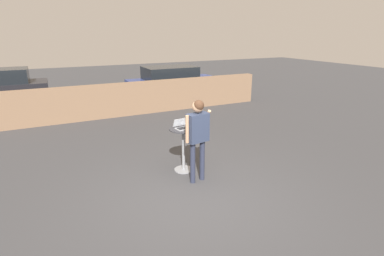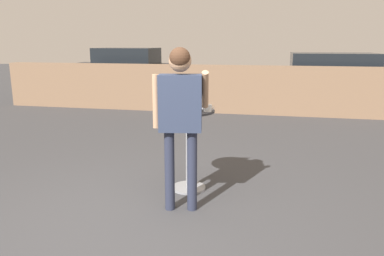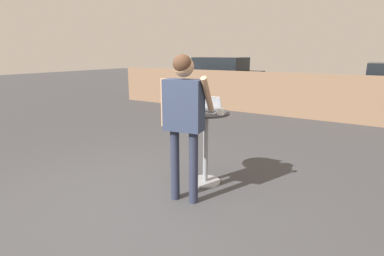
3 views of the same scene
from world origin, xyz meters
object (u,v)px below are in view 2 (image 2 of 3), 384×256
at_px(cafe_table, 189,139).
at_px(standing_person, 180,108).
at_px(parked_car_near_street, 337,78).
at_px(laptop, 188,106).
at_px(parked_car_further_down, 124,69).
at_px(coffee_mug, 208,108).

relative_size(cafe_table, standing_person, 0.57).
bearing_deg(parked_car_near_street, standing_person, -109.37).
height_order(laptop, parked_car_further_down, parked_car_further_down).
relative_size(laptop, standing_person, 0.21).
distance_m(cafe_table, parked_car_further_down, 9.94).
height_order(laptop, standing_person, standing_person).
relative_size(cafe_table, parked_car_further_down, 0.25).
bearing_deg(coffee_mug, cafe_table, 167.29).
bearing_deg(cafe_table, parked_car_further_down, 116.75).
bearing_deg(coffee_mug, parked_car_further_down, 117.88).
distance_m(cafe_table, parked_car_near_street, 7.94).
bearing_deg(parked_car_further_down, standing_person, -64.51).
xyz_separation_m(laptop, parked_car_near_street, (2.87, 7.39, -0.28)).
distance_m(cafe_table, coffee_mug, 0.49).
relative_size(laptop, parked_car_near_street, 0.09).
distance_m(coffee_mug, standing_person, 0.60).
bearing_deg(cafe_table, standing_person, -85.54).
xyz_separation_m(cafe_table, coffee_mug, (0.25, -0.06, 0.41)).
relative_size(coffee_mug, parked_car_near_street, 0.03).
relative_size(cafe_table, parked_car_near_street, 0.24).
xyz_separation_m(coffee_mug, standing_person, (-0.20, -0.55, 0.09)).
bearing_deg(parked_car_further_down, cafe_table, -63.25).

